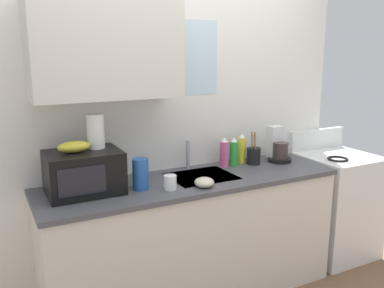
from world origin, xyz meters
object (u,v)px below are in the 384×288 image
stove_range (335,204)px  utensil_crock (253,155)px  microwave (84,172)px  banana_bunch (74,147)px  dish_soap_bottle_yellow (242,149)px  dish_soap_bottle_pink (224,153)px  paper_towel_roll (96,131)px  coffee_maker (278,148)px  small_bowl (204,182)px  cereal_canister (141,174)px  dish_soap_bottle_green (234,152)px  mug_white (170,182)px

stove_range → utensil_crock: bearing=171.8°
microwave → banana_bunch: 0.18m
stove_range → banana_bunch: bearing=178.8°
dish_soap_bottle_yellow → stove_range: bearing=-12.0°
microwave → dish_soap_bottle_pink: bearing=6.2°
paper_towel_roll → dish_soap_bottle_pink: bearing=4.0°
coffee_maker → small_bowl: coffee_maker is taller
coffee_maker → dish_soap_bottle_pink: 0.48m
stove_range → dish_soap_bottle_pink: (-1.05, 0.17, 0.55)m
paper_towel_roll → cereal_canister: size_ratio=1.07×
stove_range → cereal_canister: (-1.82, -0.05, 0.54)m
utensil_crock → coffee_maker: bearing=-2.9°
dish_soap_bottle_yellow → coffee_maker: bearing=-15.4°
dish_soap_bottle_pink → banana_bunch: bearing=-174.1°
dish_soap_bottle_yellow → utensil_crock: size_ratio=0.93×
paper_towel_roll → dish_soap_bottle_yellow: (1.19, 0.09, -0.27)m
dish_soap_bottle_green → dish_soap_bottle_yellow: bearing=18.4°
dish_soap_bottle_pink → mug_white: bearing=-152.7°
mug_white → dish_soap_bottle_green: bearing=23.6°
banana_bunch → dish_soap_bottle_yellow: size_ratio=0.83×
microwave → coffee_maker: 1.58m
dish_soap_bottle_yellow → small_bowl: size_ratio=1.86×
dish_soap_bottle_green → small_bowl: dish_soap_bottle_green is taller
banana_bunch → small_bowl: bearing=-17.8°
mug_white → microwave: bearing=159.6°
mug_white → small_bowl: bearing=-15.3°
paper_towel_roll → mug_white: size_ratio=2.32×
coffee_maker → utensil_crock: (-0.23, 0.01, -0.04)m
paper_towel_roll → dish_soap_bottle_pink: paper_towel_roll is taller
banana_bunch → microwave: bearing=-1.8°
microwave → coffee_maker: (1.58, 0.06, -0.03)m
stove_range → utensil_crock: (-0.81, 0.12, 0.51)m
dish_soap_bottle_yellow → cereal_canister: dish_soap_bottle_yellow is taller
mug_white → coffee_maker: bearing=13.0°
banana_bunch → dish_soap_bottle_pink: 1.18m
dish_soap_bottle_yellow → mug_white: 0.85m
coffee_maker → dish_soap_bottle_green: (-0.39, 0.05, 0.00)m
paper_towel_roll → mug_white: 0.58m
dish_soap_bottle_yellow → banana_bunch: bearing=-174.1°
stove_range → paper_towel_roll: paper_towel_roll is taller
small_bowl → paper_towel_roll: bearing=154.4°
dish_soap_bottle_green → dish_soap_bottle_pink: bearing=170.3°
stove_range → dish_soap_bottle_yellow: (-0.87, 0.19, 0.56)m
small_bowl → dish_soap_bottle_yellow: bearing=34.9°
utensil_crock → banana_bunch: bearing=-177.1°
banana_bunch → dish_soap_bottle_green: banana_bunch is taller
dish_soap_bottle_yellow → cereal_canister: bearing=-165.8°
banana_bunch → dish_soap_bottle_yellow: 1.36m
banana_bunch → coffee_maker: 1.64m
coffee_maker → utensil_crock: 0.23m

